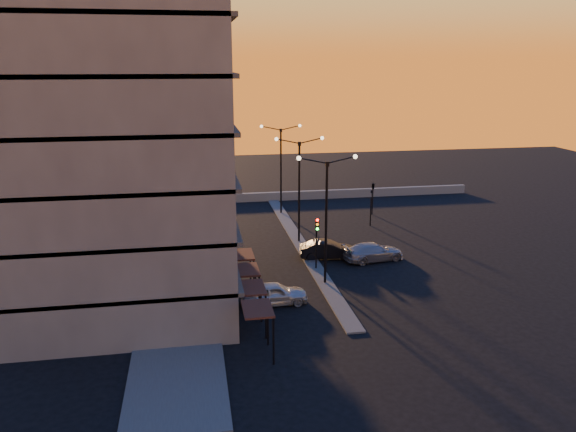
# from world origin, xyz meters

# --- Properties ---
(ground) EXTENTS (120.00, 120.00, 0.00)m
(ground) POSITION_xyz_m (0.00, 0.00, 0.00)
(ground) COLOR black
(ground) RESTS_ON ground
(sidewalk_west) EXTENTS (5.00, 40.00, 0.12)m
(sidewalk_west) POSITION_xyz_m (-10.50, 4.00, 0.06)
(sidewalk_west) COLOR #4E4E4B
(sidewalk_west) RESTS_ON ground
(median) EXTENTS (1.20, 36.00, 0.12)m
(median) POSITION_xyz_m (0.00, 10.00, 0.06)
(median) COLOR #4E4E4B
(median) RESTS_ON ground
(parapet) EXTENTS (44.00, 0.50, 1.00)m
(parapet) POSITION_xyz_m (2.00, 26.00, 0.50)
(parapet) COLOR slate
(parapet) RESTS_ON ground
(building) EXTENTS (14.35, 17.08, 25.00)m
(building) POSITION_xyz_m (-14.00, 0.03, 11.91)
(building) COLOR #605A55
(building) RESTS_ON ground
(streetlamp_near) EXTENTS (4.32, 0.32, 9.51)m
(streetlamp_near) POSITION_xyz_m (0.00, 0.00, 5.59)
(streetlamp_near) COLOR black
(streetlamp_near) RESTS_ON ground
(streetlamp_mid) EXTENTS (4.32, 0.32, 9.51)m
(streetlamp_mid) POSITION_xyz_m (0.00, 10.00, 5.59)
(streetlamp_mid) COLOR black
(streetlamp_mid) RESTS_ON ground
(streetlamp_far) EXTENTS (4.32, 0.32, 9.51)m
(streetlamp_far) POSITION_xyz_m (0.00, 20.00, 5.59)
(streetlamp_far) COLOR black
(streetlamp_far) RESTS_ON ground
(traffic_light_main) EXTENTS (0.28, 0.44, 4.25)m
(traffic_light_main) POSITION_xyz_m (0.00, 2.87, 2.89)
(traffic_light_main) COLOR black
(traffic_light_main) RESTS_ON ground
(signal_east_a) EXTENTS (0.13, 0.16, 3.60)m
(signal_east_a) POSITION_xyz_m (8.00, 14.00, 1.93)
(signal_east_a) COLOR black
(signal_east_a) RESTS_ON ground
(signal_east_b) EXTENTS (0.42, 1.99, 3.60)m
(signal_east_b) POSITION_xyz_m (9.50, 18.00, 3.10)
(signal_east_b) COLOR black
(signal_east_b) RESTS_ON ground
(car_hatchback) EXTENTS (4.53, 1.94, 1.53)m
(car_hatchback) POSITION_xyz_m (-4.20, -2.88, 0.76)
(car_hatchback) COLOR silver
(car_hatchback) RESTS_ON ground
(car_sedan) EXTENTS (4.74, 2.20, 1.50)m
(car_sedan) POSITION_xyz_m (1.50, 5.36, 0.75)
(car_sedan) COLOR black
(car_sedan) RESTS_ON ground
(car_wagon) EXTENTS (5.34, 2.90, 1.47)m
(car_wagon) POSITION_xyz_m (5.08, 4.23, 0.73)
(car_wagon) COLOR #9B9DA2
(car_wagon) RESTS_ON ground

